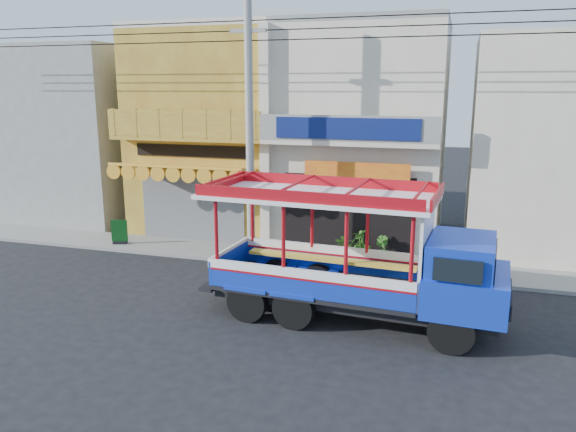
# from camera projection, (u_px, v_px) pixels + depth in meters

# --- Properties ---
(ground) EXTENTS (90.00, 90.00, 0.00)m
(ground) POSITION_uv_depth(u_px,v_px,m) (244.00, 299.00, 15.92)
(ground) COLOR black
(ground) RESTS_ON ground
(sidewalk) EXTENTS (30.00, 2.00, 0.12)m
(sidewalk) POSITION_uv_depth(u_px,v_px,m) (285.00, 257.00, 19.64)
(sidewalk) COLOR slate
(sidewalk) RESTS_ON ground
(shophouse_left) EXTENTS (6.00, 7.50, 8.24)m
(shophouse_left) POSITION_uv_depth(u_px,v_px,m) (222.00, 130.00, 23.56)
(shophouse_left) COLOR #A26D24
(shophouse_left) RESTS_ON ground
(shophouse_right) EXTENTS (6.00, 6.75, 8.24)m
(shophouse_right) POSITION_uv_depth(u_px,v_px,m) (364.00, 134.00, 21.86)
(shophouse_right) COLOR beige
(shophouse_right) RESTS_ON ground
(party_pilaster) EXTENTS (0.35, 0.30, 8.00)m
(party_pilaster) POSITION_uv_depth(u_px,v_px,m) (265.00, 141.00, 19.83)
(party_pilaster) COLOR beige
(party_pilaster) RESTS_ON ground
(filler_building_left) EXTENTS (6.00, 6.00, 7.60)m
(filler_building_left) POSITION_uv_depth(u_px,v_px,m) (82.00, 134.00, 25.65)
(filler_building_left) COLOR gray
(filler_building_left) RESTS_ON ground
(filler_building_right) EXTENTS (6.00, 6.00, 7.60)m
(filler_building_right) POSITION_uv_depth(u_px,v_px,m) (560.00, 147.00, 19.97)
(filler_building_right) COLOR beige
(filler_building_right) RESTS_ON ground
(utility_pole) EXTENTS (28.00, 0.26, 9.00)m
(utility_pole) POSITION_uv_depth(u_px,v_px,m) (254.00, 114.00, 18.11)
(utility_pole) COLOR gray
(utility_pole) RESTS_ON ground
(songthaew_truck) EXTENTS (7.70, 2.96, 3.52)m
(songthaew_truck) POSITION_uv_depth(u_px,v_px,m) (375.00, 259.00, 13.92)
(songthaew_truck) COLOR black
(songthaew_truck) RESTS_ON ground
(green_sign) EXTENTS (0.59, 0.42, 0.91)m
(green_sign) POSITION_uv_depth(u_px,v_px,m) (120.00, 234.00, 21.05)
(green_sign) COLOR black
(green_sign) RESTS_ON sidewalk
(potted_plant_a) EXTENTS (1.31, 1.32, 1.11)m
(potted_plant_a) POSITION_uv_depth(u_px,v_px,m) (348.00, 246.00, 18.76)
(potted_plant_a) COLOR #2F621C
(potted_plant_a) RESTS_ON sidewalk
(potted_plant_b) EXTENTS (0.63, 0.61, 0.89)m
(potted_plant_b) POSITION_uv_depth(u_px,v_px,m) (382.00, 249.00, 18.83)
(potted_plant_b) COLOR #2F621C
(potted_plant_b) RESTS_ON sidewalk
(potted_plant_c) EXTENTS (0.75, 0.75, 1.09)m
(potted_plant_c) POSITION_uv_depth(u_px,v_px,m) (363.00, 244.00, 19.13)
(potted_plant_c) COLOR #2F621C
(potted_plant_c) RESTS_ON sidewalk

